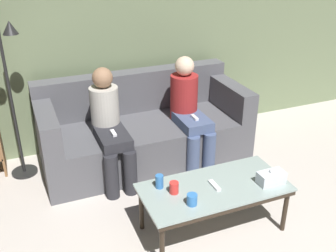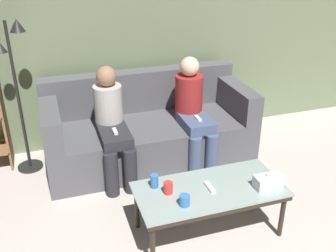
% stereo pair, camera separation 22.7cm
% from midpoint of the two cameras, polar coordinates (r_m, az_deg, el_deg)
% --- Properties ---
extents(wall_back, '(12.00, 0.06, 2.60)m').
position_cam_midpoint_polar(wall_back, '(4.45, -3.65, 13.69)').
color(wall_back, '#707F5B').
rests_on(wall_back, ground_plane).
extents(couch, '(2.18, 0.93, 0.91)m').
position_cam_midpoint_polar(couch, '(4.29, -1.44, -0.52)').
color(couch, '#515156').
rests_on(couch, ground_plane).
extents(coffee_table, '(1.19, 0.57, 0.43)m').
position_cam_midpoint_polar(coffee_table, '(3.22, 8.08, -9.57)').
color(coffee_table, '#8C9E99').
rests_on(coffee_table, ground_plane).
extents(cup_near_left, '(0.07, 0.07, 0.10)m').
position_cam_midpoint_polar(cup_near_left, '(3.08, 2.16, -8.99)').
color(cup_near_left, red).
rests_on(cup_near_left, coffee_table).
extents(cup_near_right, '(0.08, 0.08, 0.09)m').
position_cam_midpoint_polar(cup_near_right, '(2.97, 4.64, -10.76)').
color(cup_near_right, '#3372BF').
rests_on(cup_near_right, coffee_table).
extents(cup_far_center, '(0.06, 0.06, 0.11)m').
position_cam_midpoint_polar(cup_far_center, '(3.14, 0.10, -8.03)').
color(cup_far_center, '#3372BF').
rests_on(cup_far_center, coffee_table).
extents(tissue_box, '(0.22, 0.12, 0.13)m').
position_cam_midpoint_polar(tissue_box, '(3.27, 16.28, -7.78)').
color(tissue_box, silver).
rests_on(tissue_box, coffee_table).
extents(game_remote, '(0.04, 0.15, 0.02)m').
position_cam_midpoint_polar(game_remote, '(3.19, 8.14, -8.82)').
color(game_remote, white).
rests_on(game_remote, coffee_table).
extents(standing_lamp, '(0.31, 0.26, 1.56)m').
position_cam_midpoint_polar(standing_lamp, '(4.06, -19.52, 5.95)').
color(standing_lamp, black).
rests_on(standing_lamp, ground_plane).
extents(seated_person_left_end, '(0.31, 0.69, 1.12)m').
position_cam_midpoint_polar(seated_person_left_end, '(3.86, -6.48, 0.45)').
color(seated_person_left_end, '#28282D').
rests_on(seated_person_left_end, ground_plane).
extents(seated_person_mid_left, '(0.31, 0.65, 1.14)m').
position_cam_midpoint_polar(seated_person_mid_left, '(4.10, 5.23, 2.32)').
color(seated_person_mid_left, '#47567A').
rests_on(seated_person_mid_left, ground_plane).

